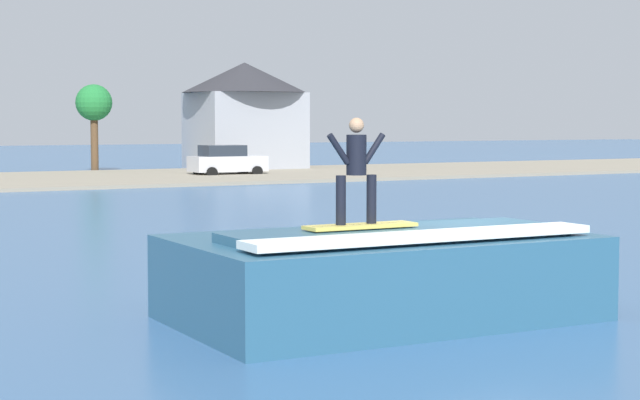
% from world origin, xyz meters
% --- Properties ---
extents(ground_plane, '(260.00, 260.00, 0.00)m').
position_xyz_m(ground_plane, '(0.00, 0.00, 0.00)').
color(ground_plane, '#396393').
extents(wave_crest, '(6.64, 3.94, 1.55)m').
position_xyz_m(wave_crest, '(-1.88, -0.43, 0.73)').
color(wave_crest, '#2B5B78').
rests_on(wave_crest, ground_plane).
extents(surfboard, '(1.90, 0.50, 0.06)m').
position_xyz_m(surfboard, '(-2.39, -0.62, 1.58)').
color(surfboard, '#EAD159').
rests_on(surfboard, wave_crest).
extents(surfer, '(1.05, 0.32, 1.69)m').
position_xyz_m(surfer, '(-2.47, -0.60, 2.55)').
color(surfer, black).
rests_on(surfer, surfboard).
extents(car_far_shore, '(4.37, 2.27, 1.86)m').
position_xyz_m(car_far_shore, '(13.63, 42.38, 0.95)').
color(car_far_shore, silver).
rests_on(car_far_shore, ground_plane).
extents(house_gabled_white, '(8.25, 8.25, 7.10)m').
position_xyz_m(house_gabled_white, '(17.94, 49.37, 4.00)').
color(house_gabled_white, '#9EA3AD').
rests_on(house_gabled_white, ground_plane).
extents(tree_short_bushy, '(2.31, 2.31, 5.58)m').
position_xyz_m(tree_short_bushy, '(8.38, 51.32, 4.26)').
color(tree_short_bushy, brown).
rests_on(tree_short_bushy, ground_plane).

